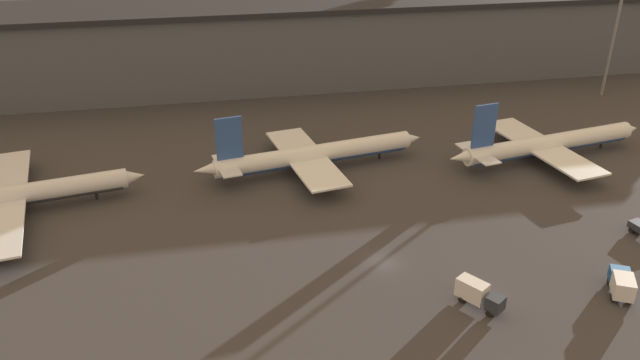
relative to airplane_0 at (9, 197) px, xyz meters
name	(u,v)px	position (x,y,z in m)	size (l,w,h in m)	color
ground	(383,263)	(55.42, -25.51, -2.98)	(600.00, 600.00, 0.00)	#383538
terminal_building	(291,41)	(55.42, 59.76, 7.29)	(246.59, 26.77, 20.46)	#4C515B
airplane_0	(9,197)	(0.00, 0.00, 0.00)	(42.02, 38.47, 13.08)	silver
airplane_1	(312,155)	(50.99, 6.20, 0.02)	(44.28, 27.73, 12.48)	white
airplane_2	(547,144)	(96.01, 2.31, 0.03)	(43.55, 29.09, 12.99)	white
service_vehicle_0	(622,283)	(84.02, -38.66, -1.20)	(4.93, 6.39, 3.19)	#195199
service_vehicle_1	(478,294)	(64.53, -37.12, -1.13)	(5.30, 6.43, 3.32)	#282D38
lamp_post_1	(616,25)	(128.48, 33.50, 14.25)	(1.80, 1.80, 27.44)	slate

